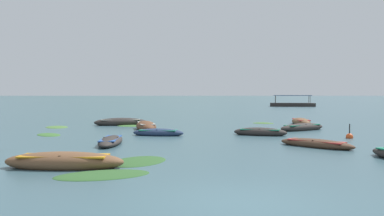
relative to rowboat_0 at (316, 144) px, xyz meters
name	(u,v)px	position (x,y,z in m)	size (l,w,h in m)	color
ground_plane	(204,95)	(-4.40, 1490.28, -0.15)	(6000.00, 6000.00, 0.00)	#385660
mountain_1	(129,46)	(-422.70, 2209.94, 275.48)	(2124.00, 2124.00, 551.26)	slate
mountain_2	(246,51)	(259.32, 2496.33, 274.45)	(1667.04, 1667.04, 549.19)	slate
rowboat_0	(316,144)	(0.00, 0.00, 0.00)	(3.36, 3.26, 0.48)	#4C3323
rowboat_1	(64,162)	(-9.90, -5.58, 0.06)	(4.03, 1.26, 0.68)	brown
rowboat_2	(111,141)	(-9.83, 0.79, 0.00)	(1.32, 3.95, 0.47)	#2D2826
rowboat_4	(121,122)	(-11.88, 12.99, 0.08)	(4.41, 2.23, 0.74)	#2D2826
rowboat_6	(301,122)	(2.82, 14.44, 0.05)	(1.28, 4.05, 0.65)	brown
rowboat_7	(158,133)	(-7.97, 5.04, 0.01)	(3.20, 1.41, 0.52)	navy
rowboat_8	(302,127)	(1.53, 8.82, 0.04)	(3.88, 3.13, 0.61)	#2D2826
rowboat_9	(146,126)	(-9.28, 9.06, 0.08)	(2.35, 4.49, 0.75)	brown
rowboat_11	(260,132)	(-1.83, 5.38, 0.03)	(3.37, 1.90, 0.58)	#2D2826
ferry_0	(292,104)	(13.30, 64.98, 0.30)	(9.48, 4.70, 2.54)	#2D2826
mooring_buoy	(349,137)	(2.93, 3.81, -0.06)	(0.40, 0.40, 0.93)	#DB4C1E
weed_patch_0	(57,127)	(-16.26, 10.82, -0.15)	(2.56, 1.60, 0.14)	#477033
weed_patch_1	(49,135)	(-14.65, 5.16, -0.15)	(2.36, 1.28, 0.14)	#38662D
weed_patch_2	(263,123)	(-0.15, 15.43, -0.15)	(1.37, 1.81, 0.14)	#477033
weed_patch_3	(131,126)	(-10.94, 12.32, -0.15)	(2.11, 1.91, 0.14)	#38662D
weed_patch_4	(138,162)	(-7.64, -4.26, -0.15)	(2.60, 1.83, 0.14)	#2D5628
weed_patch_5	(103,175)	(-8.31, -6.75, -0.15)	(2.89, 1.59, 0.14)	#2D5628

